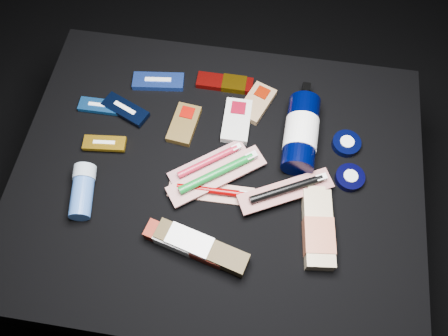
# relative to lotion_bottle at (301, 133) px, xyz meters

# --- Properties ---
(ground) EXTENTS (3.00, 3.00, 0.00)m
(ground) POSITION_rel_lotion_bottle_xyz_m (-0.19, -0.12, -0.44)
(ground) COLOR black
(ground) RESTS_ON ground
(cloth_table) EXTENTS (0.98, 0.78, 0.40)m
(cloth_table) POSITION_rel_lotion_bottle_xyz_m (-0.19, -0.12, -0.24)
(cloth_table) COLOR black
(cloth_table) RESTS_ON ground
(luna_bar_0) EXTENTS (0.14, 0.07, 0.02)m
(luna_bar_0) POSITION_rel_lotion_bottle_xyz_m (-0.38, 0.12, -0.03)
(luna_bar_0) COLOR #2447B9
(luna_bar_0) RESTS_ON cloth_table
(luna_bar_1) EXTENTS (0.11, 0.04, 0.01)m
(luna_bar_1) POSITION_rel_lotion_bottle_xyz_m (-0.52, 0.02, -0.03)
(luna_bar_1) COLOR blue
(luna_bar_1) RESTS_ON cloth_table
(luna_bar_2) EXTENTS (0.13, 0.09, 0.02)m
(luna_bar_2) POSITION_rel_lotion_bottle_xyz_m (-0.45, 0.02, -0.03)
(luna_bar_2) COLOR black
(luna_bar_2) RESTS_ON cloth_table
(luna_bar_3) EXTENTS (0.11, 0.05, 0.01)m
(luna_bar_3) POSITION_rel_lotion_bottle_xyz_m (-0.47, -0.09, -0.03)
(luna_bar_3) COLOR orange
(luna_bar_3) RESTS_ON cloth_table
(clif_bar_0) EXTENTS (0.07, 0.12, 0.02)m
(clif_bar_0) POSITION_rel_lotion_bottle_xyz_m (-0.29, 0.00, -0.03)
(clif_bar_0) COLOR #503B18
(clif_bar_0) RESTS_ON cloth_table
(clif_bar_1) EXTENTS (0.07, 0.12, 0.02)m
(clif_bar_1) POSITION_rel_lotion_bottle_xyz_m (-0.16, 0.03, -0.03)
(clif_bar_1) COLOR silver
(clif_bar_1) RESTS_ON cloth_table
(clif_bar_2) EXTENTS (0.10, 0.13, 0.02)m
(clif_bar_2) POSITION_rel_lotion_bottle_xyz_m (-0.12, 0.10, -0.03)
(clif_bar_2) COLOR olive
(clif_bar_2) RESTS_ON cloth_table
(power_bar) EXTENTS (0.15, 0.05, 0.02)m
(power_bar) POSITION_rel_lotion_bottle_xyz_m (-0.20, 0.14, -0.03)
(power_bar) COLOR maroon
(power_bar) RESTS_ON cloth_table
(lotion_bottle) EXTENTS (0.08, 0.25, 0.08)m
(lotion_bottle) POSITION_rel_lotion_bottle_xyz_m (0.00, 0.00, 0.00)
(lotion_bottle) COLOR black
(lotion_bottle) RESTS_ON cloth_table
(cream_tin_upper) EXTENTS (0.07, 0.07, 0.02)m
(cream_tin_upper) POSITION_rel_lotion_bottle_xyz_m (0.12, 0.01, -0.03)
(cream_tin_upper) COLOR black
(cream_tin_upper) RESTS_ON cloth_table
(cream_tin_lower) EXTENTS (0.07, 0.07, 0.02)m
(cream_tin_lower) POSITION_rel_lotion_bottle_xyz_m (0.13, -0.09, -0.03)
(cream_tin_lower) COLOR black
(cream_tin_lower) RESTS_ON cloth_table
(bodywash_bottle) EXTENTS (0.08, 0.19, 0.04)m
(bodywash_bottle) POSITION_rel_lotion_bottle_xyz_m (0.06, -0.23, -0.02)
(bodywash_bottle) COLOR tan
(bodywash_bottle) RESTS_ON cloth_table
(deodorant_stick) EXTENTS (0.07, 0.13, 0.05)m
(deodorant_stick) POSITION_rel_lotion_bottle_xyz_m (-0.48, -0.22, -0.01)
(deodorant_stick) COLOR #345EAB
(deodorant_stick) RESTS_ON cloth_table
(toothbrush_pack_0) EXTENTS (0.20, 0.05, 0.02)m
(toothbrush_pack_0) POSITION_rel_lotion_bottle_xyz_m (-0.19, -0.17, -0.03)
(toothbrush_pack_0) COLOR silver
(toothbrush_pack_0) RESTS_ON cloth_table
(toothbrush_pack_1) EXTENTS (0.19, 0.16, 0.02)m
(toothbrush_pack_1) POSITION_rel_lotion_bottle_xyz_m (-0.21, -0.10, -0.02)
(toothbrush_pack_1) COLOR beige
(toothbrush_pack_1) RESTS_ON cloth_table
(toothbrush_pack_2) EXTENTS (0.23, 0.19, 0.03)m
(toothbrush_pack_2) POSITION_rel_lotion_bottle_xyz_m (-0.18, -0.13, -0.02)
(toothbrush_pack_2) COLOR silver
(toothbrush_pack_2) RESTS_ON cloth_table
(toothbrush_pack_3) EXTENTS (0.22, 0.15, 0.02)m
(toothbrush_pack_3) POSITION_rel_lotion_bottle_xyz_m (-0.02, -0.15, -0.01)
(toothbrush_pack_3) COLOR #B5ADA8
(toothbrush_pack_3) RESTS_ON cloth_table
(toothpaste_carton_red) EXTENTS (0.19, 0.08, 0.04)m
(toothpaste_carton_red) POSITION_rel_lotion_bottle_xyz_m (-0.24, -0.30, -0.02)
(toothpaste_carton_red) COLOR maroon
(toothpaste_carton_red) RESTS_ON cloth_table
(toothpaste_carton_green) EXTENTS (0.21, 0.10, 0.04)m
(toothpaste_carton_green) POSITION_rel_lotion_bottle_xyz_m (-0.20, -0.31, -0.01)
(toothpaste_carton_green) COLOR #392C13
(toothpaste_carton_green) RESTS_ON cloth_table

